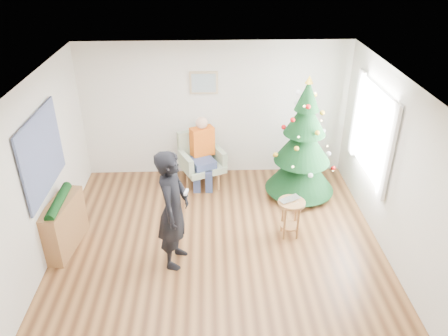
{
  "coord_description": "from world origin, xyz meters",
  "views": [
    {
      "loc": [
        -0.12,
        -5.23,
        4.31
      ],
      "look_at": [
        0.1,
        0.6,
        1.1
      ],
      "focal_mm": 35.0,
      "sensor_mm": 36.0,
      "label": 1
    }
  ],
  "objects_px": {
    "armchair": "(201,165)",
    "standing_man": "(173,210)",
    "christmas_tree": "(303,144)",
    "stool": "(290,218)",
    "console": "(64,225)"
  },
  "relations": [
    {
      "from": "armchair",
      "to": "standing_man",
      "type": "height_order",
      "value": "standing_man"
    },
    {
      "from": "armchair",
      "to": "christmas_tree",
      "type": "bearing_deg",
      "value": -39.29
    },
    {
      "from": "christmas_tree",
      "to": "stool",
      "type": "relative_size",
      "value": 3.54
    },
    {
      "from": "stool",
      "to": "standing_man",
      "type": "height_order",
      "value": "standing_man"
    },
    {
      "from": "armchair",
      "to": "stool",
      "type": "bearing_deg",
      "value": -74.58
    },
    {
      "from": "stool",
      "to": "armchair",
      "type": "distance_m",
      "value": 2.22
    },
    {
      "from": "christmas_tree",
      "to": "console",
      "type": "bearing_deg",
      "value": -160.21
    },
    {
      "from": "standing_man",
      "to": "console",
      "type": "height_order",
      "value": "standing_man"
    },
    {
      "from": "christmas_tree",
      "to": "armchair",
      "type": "relative_size",
      "value": 2.23
    },
    {
      "from": "stool",
      "to": "armchair",
      "type": "bearing_deg",
      "value": 129.37
    },
    {
      "from": "christmas_tree",
      "to": "standing_man",
      "type": "xyz_separation_m",
      "value": [
        -2.15,
        -1.77,
        -0.11
      ]
    },
    {
      "from": "armchair",
      "to": "standing_man",
      "type": "xyz_separation_m",
      "value": [
        -0.36,
        -2.26,
        0.53
      ]
    },
    {
      "from": "standing_man",
      "to": "console",
      "type": "bearing_deg",
      "value": 89.29
    },
    {
      "from": "stool",
      "to": "console",
      "type": "distance_m",
      "value": 3.47
    },
    {
      "from": "christmas_tree",
      "to": "console",
      "type": "relative_size",
      "value": 2.24
    }
  ]
}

